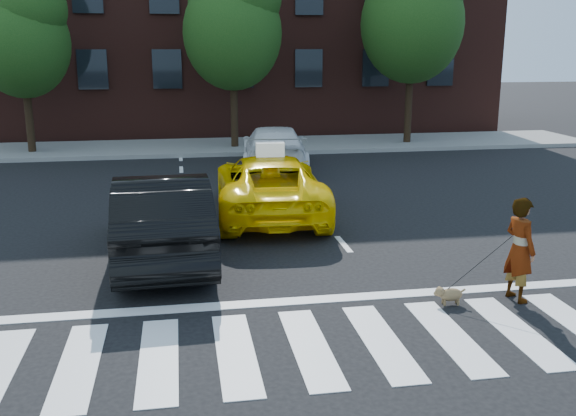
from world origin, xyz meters
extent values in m
plane|color=black|center=(0.00, 0.00, 0.00)|extent=(120.00, 120.00, 0.00)
cube|color=silver|center=(0.00, 0.00, 0.01)|extent=(13.00, 2.40, 0.01)
cube|color=silver|center=(0.00, 1.60, 0.01)|extent=(12.00, 0.30, 0.01)
cube|color=slate|center=(0.00, 17.50, 0.07)|extent=(30.00, 4.00, 0.15)
cube|color=#411D17|center=(0.00, 25.00, 6.00)|extent=(26.00, 10.00, 12.00)
cylinder|color=black|center=(-7.00, 17.00, 1.62)|extent=(0.28, 0.28, 3.25)
ellipsoid|color=#163E11|center=(-7.00, 17.00, 4.03)|extent=(3.38, 3.38, 3.89)
sphere|color=#163E11|center=(-6.60, 16.80, 5.20)|extent=(2.60, 2.60, 2.60)
sphere|color=#163E11|center=(-7.35, 17.25, 4.88)|extent=(2.34, 2.34, 2.34)
cylinder|color=black|center=(0.50, 17.00, 1.77)|extent=(0.28, 0.28, 3.55)
ellipsoid|color=#163E11|center=(0.50, 17.00, 4.40)|extent=(3.69, 3.69, 4.25)
sphere|color=#163E11|center=(0.15, 17.25, 5.32)|extent=(2.56, 2.56, 2.56)
cylinder|color=black|center=(7.50, 17.00, 1.93)|extent=(0.28, 0.28, 3.85)
ellipsoid|color=#163E11|center=(7.50, 17.00, 4.77)|extent=(4.00, 4.00, 4.60)
imported|color=yellow|center=(0.44, 7.00, 0.73)|extent=(2.72, 5.37, 1.46)
imported|color=black|center=(-2.00, 4.20, 0.81)|extent=(1.93, 5.00, 1.62)
imported|color=white|center=(1.40, 12.60, 0.72)|extent=(2.56, 5.15, 1.44)
imported|color=#999999|center=(3.58, 1.10, 0.84)|extent=(0.52, 0.68, 1.67)
ellipsoid|color=olive|center=(2.47, 1.08, 0.16)|extent=(0.38, 0.22, 0.20)
sphere|color=olive|center=(2.29, 1.09, 0.22)|extent=(0.17, 0.17, 0.15)
sphere|color=olive|center=(2.23, 1.10, 0.19)|extent=(0.08, 0.08, 0.07)
cylinder|color=olive|center=(2.65, 1.06, 0.22)|extent=(0.11, 0.04, 0.09)
sphere|color=olive|center=(2.30, 1.14, 0.26)|extent=(0.06, 0.06, 0.05)
sphere|color=olive|center=(2.29, 1.04, 0.26)|extent=(0.06, 0.06, 0.05)
cylinder|color=olive|center=(2.36, 1.04, 0.05)|extent=(0.04, 0.04, 0.10)
cylinder|color=olive|center=(2.37, 1.13, 0.05)|extent=(0.04, 0.04, 0.10)
cylinder|color=olive|center=(2.57, 1.02, 0.05)|extent=(0.04, 0.04, 0.10)
cylinder|color=olive|center=(2.58, 1.11, 0.05)|extent=(0.04, 0.04, 0.10)
cube|color=white|center=(0.44, 6.80, 1.62)|extent=(0.67, 0.32, 0.32)
camera|label=1|loc=(-1.62, -7.74, 3.94)|focal=40.00mm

